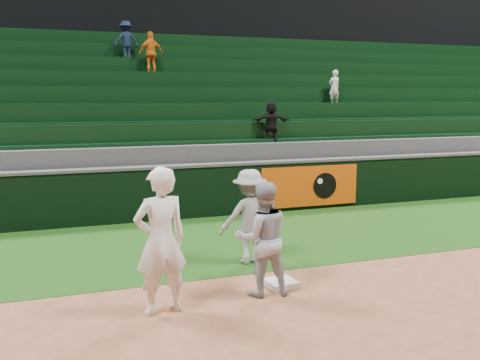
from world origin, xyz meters
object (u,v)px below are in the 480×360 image
(first_base, at_px, (281,283))
(baserunner, at_px, (263,239))
(first_baseman, at_px, (161,241))
(base_coach, at_px, (250,216))

(first_base, xyz_separation_m, baserunner, (-0.38, -0.18, 0.77))
(first_baseman, bearing_deg, first_base, -178.73)
(first_base, height_order, baserunner, baserunner)
(baserunner, xyz_separation_m, base_coach, (0.34, 1.42, -0.01))
(first_base, distance_m, baserunner, 0.88)
(first_baseman, bearing_deg, baserunner, 177.08)
(baserunner, bearing_deg, first_base, -146.09)
(first_base, height_order, first_baseman, first_baseman)
(first_baseman, relative_size, base_coach, 1.21)
(first_base, distance_m, first_baseman, 2.11)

